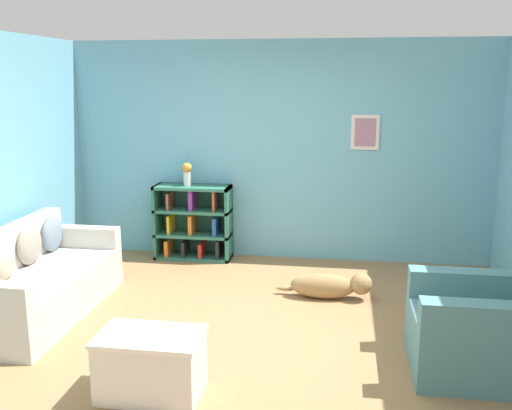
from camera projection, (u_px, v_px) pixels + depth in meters
ground_plane at (249, 333)px, 4.92m from camera, size 14.00×14.00×0.00m
wall_back at (279, 152)px, 6.81m from camera, size 5.60×0.13×2.60m
couch at (35, 282)px, 5.28m from camera, size 0.83×1.87×0.80m
bookshelf at (194, 223)px, 6.93m from camera, size 0.92×0.35×0.90m
recliner_chair at (492, 326)px, 4.21m from camera, size 1.01×0.86×1.08m
coffee_table at (151, 363)px, 3.92m from camera, size 0.72×0.45×0.45m
dog at (330, 285)px, 5.68m from camera, size 0.96×0.23×0.28m
vase at (187, 173)px, 6.79m from camera, size 0.12×0.12×0.28m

